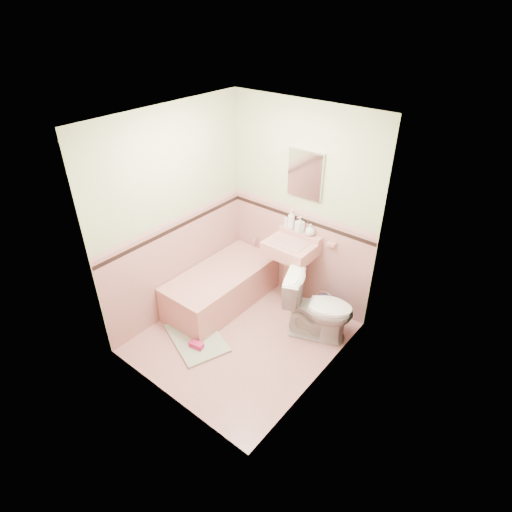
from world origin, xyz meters
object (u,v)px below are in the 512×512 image
Objects in this scene: soap_bottle_right at (310,230)px; bathtub at (222,288)px; medicine_cabinet at (305,174)px; soap_bottle_left at (291,219)px; sink at (290,274)px; soap_bottle_mid at (300,224)px; bucket at (325,309)px; toilet at (319,308)px; shoe at (196,345)px.

bathtub is at bearing -138.98° from soap_bottle_right.
medicine_cabinet is 0.61m from soap_bottle_left.
bathtub is at bearing -127.40° from soap_bottle_left.
sink is 1.66× the size of medicine_cabinet.
soap_bottle_mid is 0.78× the size of bucket.
soap_bottle_right is at bearing -12.41° from medicine_cabinet.
toilet reaches higher than bathtub.
sink is 3.65× the size of soap_bottle_left.
bucket is (0.51, 0.04, -0.33)m from sink.
sink is 6.15× the size of soap_bottle_right.
bathtub is 1.64× the size of sink.
shoe is at bearing -106.99° from soap_bottle_right.
sink is at bearing -52.67° from soap_bottle_left.
soap_bottle_mid reaches higher than bathtub.
shoe is at bearing -103.76° from sink.
bucket is (0.52, -0.14, -0.95)m from soap_bottle_mid.
bucket is (0.65, -0.14, -0.97)m from soap_bottle_left.
sink reaches higher than bucket.
soap_bottle_right is 0.92m from toilet.
medicine_cabinet reaches higher than soap_bottle_right.
bucket is at bearing -15.20° from soap_bottle_mid.
bucket is (0.37, -0.14, -0.92)m from soap_bottle_right.
medicine_cabinet is 3.39× the size of shoe.
toilet is at bearing 11.23° from bathtub.
toilet is 1.44m from shoe.
bathtub is 1.78m from medicine_cabinet.
shoe is (-0.33, -1.34, -0.39)m from sink.
soap_bottle_mid is at bearing 94.00° from sink.
medicine_cabinet is 0.62m from soap_bottle_mid.
medicine_cabinet is 3.71× the size of soap_bottle_right.
soap_bottle_left is 0.13m from soap_bottle_mid.
medicine_cabinet reaches higher than soap_bottle_mid.
medicine_cabinet is at bearing 47.42° from bathtub.
toilet is at bearing -39.34° from medicine_cabinet.
toilet reaches higher than shoe.
sink is 1.43m from shoe.
shoe is at bearing -101.72° from soap_bottle_mid.
soap_bottle_mid is 0.25× the size of toilet.
bucket is at bearing -18.64° from medicine_cabinet.
bathtub is 1.36m from soap_bottle_right.
medicine_cabinet reaches higher than bucket.
medicine_cabinet is 0.66m from soap_bottle_right.
sink is at bearing -90.00° from medicine_cabinet.
soap_bottle_mid is 1.02m from toilet.
shoe is at bearing -97.15° from soap_bottle_left.
shoe is (-0.19, -1.52, -1.04)m from soap_bottle_left.
toilet is at bearing 37.55° from shoe.
medicine_cabinet is at bearing 12.33° from soap_bottle_left.
soap_bottle_right reaches higher than toilet.
soap_bottle_left is 1.25× the size of soap_bottle_mid.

